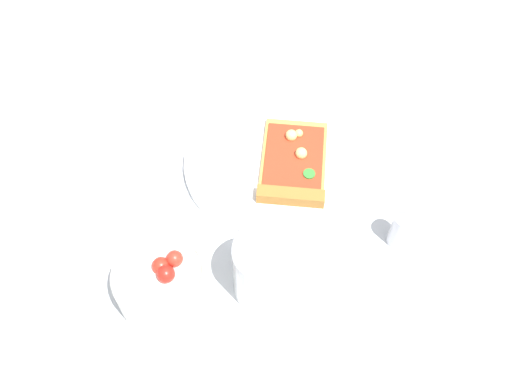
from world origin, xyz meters
name	(u,v)px	position (x,y,z in m)	size (l,w,h in m)	color
ground_plane	(268,175)	(0.00, 0.00, 0.00)	(2.40, 2.40, 0.00)	silver
plate	(267,164)	(-0.01, -0.01, 0.01)	(0.25, 0.25, 0.01)	white
pizza_slice_main	(293,167)	(-0.02, 0.03, 0.02)	(0.18, 0.16, 0.02)	gold
salad_bowl	(163,282)	(0.24, 0.01, 0.04)	(0.12, 0.12, 0.09)	white
soda_glass	(266,271)	(0.15, 0.11, 0.05)	(0.08, 0.08, 0.11)	silver
paper_napkin	(193,65)	(-0.09, -0.24, 0.00)	(0.15, 0.11, 0.00)	white
pepper_shaker	(402,228)	(-0.03, 0.21, 0.04)	(0.03, 0.03, 0.08)	silver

